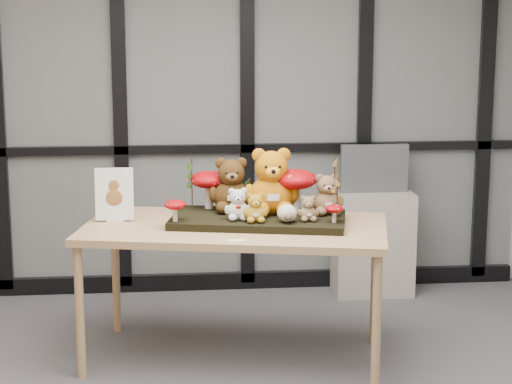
{
  "coord_description": "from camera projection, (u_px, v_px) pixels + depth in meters",
  "views": [
    {
      "loc": [
        -0.12,
        -4.1,
        2.08
      ],
      "look_at": [
        0.38,
        1.05,
        1.02
      ],
      "focal_mm": 65.0,
      "sensor_mm": 36.0,
      "label": 1
    }
  ],
  "objects": [
    {
      "name": "cabinet",
      "position": [
        373.0,
        243.0,
        6.69
      ],
      "size": [
        0.56,
        0.33,
        0.75
      ],
      "primitive_type": "cube",
      "color": "#A49C92",
      "rests_on": "floor"
    },
    {
      "name": "mushroom_back_left",
      "position": [
        209.0,
        188.0,
        5.58
      ],
      "size": [
        0.23,
        0.23,
        0.25
      ],
      "primitive_type": null,
      "color": "#8E0408",
      "rests_on": "diorama_tray"
    },
    {
      "name": "sprig_green_mid_left",
      "position": [
        220.0,
        185.0,
        5.57
      ],
      "size": [
        0.05,
        0.05,
        0.28
      ],
      "primitive_type": null,
      "color": "#123C0D",
      "rests_on": "diorama_tray"
    },
    {
      "name": "label_card",
      "position": [
        236.0,
        240.0,
        5.0
      ],
      "size": [
        0.1,
        0.03,
        0.0
      ],
      "primitive_type": "cube",
      "color": "white",
      "rests_on": "display_table"
    },
    {
      "name": "bear_beige_small",
      "position": [
        308.0,
        207.0,
        5.26
      ],
      "size": [
        0.14,
        0.14,
        0.16
      ],
      "primitive_type": null,
      "rotation": [
        0.0,
        0.0,
        -0.21
      ],
      "color": "olive",
      "rests_on": "diorama_tray"
    },
    {
      "name": "display_table",
      "position": [
        235.0,
        236.0,
        5.36
      ],
      "size": [
        1.88,
        1.21,
        0.82
      ],
      "rotation": [
        0.0,
        0.0,
        -0.21
      ],
      "color": "tan",
      "rests_on": "floor"
    },
    {
      "name": "sign_holder",
      "position": [
        114.0,
        197.0,
        5.42
      ],
      "size": [
        0.22,
        0.06,
        0.32
      ],
      "rotation": [
        0.0,
        0.0,
        -0.01
      ],
      "color": "silver",
      "rests_on": "display_table"
    },
    {
      "name": "mushroom_back_right",
      "position": [
        295.0,
        189.0,
        5.46
      ],
      "size": [
        0.26,
        0.26,
        0.28
      ],
      "primitive_type": null,
      "color": "#8E0408",
      "rests_on": "diorama_tray"
    },
    {
      "name": "plush_cream_hedgehog",
      "position": [
        287.0,
        212.0,
        5.23
      ],
      "size": [
        0.1,
        0.09,
        0.11
      ],
      "primitive_type": null,
      "rotation": [
        0.0,
        0.0,
        -0.21
      ],
      "color": "beige",
      "rests_on": "diorama_tray"
    },
    {
      "name": "sprig_dry_mid_right",
      "position": [
        337.0,
        198.0,
        5.29
      ],
      "size": [
        0.05,
        0.05,
        0.24
      ],
      "primitive_type": null,
      "color": "brown",
      "rests_on": "diorama_tray"
    },
    {
      "name": "sprig_green_far_left",
      "position": [
        192.0,
        184.0,
        5.53
      ],
      "size": [
        0.05,
        0.05,
        0.31
      ],
      "primitive_type": null,
      "color": "#123C0D",
      "rests_on": "diorama_tray"
    },
    {
      "name": "bear_pooh_yellow",
      "position": [
        271.0,
        178.0,
        5.42
      ],
      "size": [
        0.38,
        0.36,
        0.43
      ],
      "primitive_type": null,
      "rotation": [
        0.0,
        0.0,
        -0.21
      ],
      "color": "#C26F0B",
      "rests_on": "diorama_tray"
    },
    {
      "name": "bear_brown_medium",
      "position": [
        231.0,
        182.0,
        5.5
      ],
      "size": [
        0.31,
        0.3,
        0.35
      ],
      "primitive_type": null,
      "rotation": [
        0.0,
        0.0,
        -0.21
      ],
      "color": "#40280F",
      "rests_on": "diorama_tray"
    },
    {
      "name": "monitor",
      "position": [
        374.0,
        168.0,
        6.6
      ],
      "size": [
        0.49,
        0.05,
        0.34
      ],
      "color": "#505358",
      "rests_on": "cabinet"
    },
    {
      "name": "bear_tan_back",
      "position": [
        327.0,
        192.0,
        5.42
      ],
      "size": [
        0.23,
        0.22,
        0.26
      ],
      "primitive_type": null,
      "rotation": [
        0.0,
        0.0,
        -0.21
      ],
      "color": "brown",
      "rests_on": "diorama_tray"
    },
    {
      "name": "diorama_tray",
      "position": [
        258.0,
        220.0,
        5.39
      ],
      "size": [
        1.08,
        0.7,
        0.04
      ],
      "primitive_type": "cube",
      "rotation": [
        0.0,
        0.0,
        -0.21
      ],
      "color": "black",
      "rests_on": "display_table"
    },
    {
      "name": "mushroom_front_right",
      "position": [
        334.0,
        213.0,
        5.22
      ],
      "size": [
        0.1,
        0.1,
        0.11
      ],
      "primitive_type": null,
      "color": "#8E0408",
      "rests_on": "diorama_tray"
    },
    {
      "name": "sprig_dry_far_right",
      "position": [
        334.0,
        185.0,
        5.41
      ],
      "size": [
        0.05,
        0.05,
        0.35
      ],
      "primitive_type": null,
      "color": "brown",
      "rests_on": "diorama_tray"
    },
    {
      "name": "glass_partition",
      "position": [
        184.0,
        98.0,
        6.55
      ],
      "size": [
        4.9,
        0.06,
        2.78
      ],
      "color": "#2D383F",
      "rests_on": "floor"
    },
    {
      "name": "room_shell",
      "position": [
        194.0,
        94.0,
        4.09
      ],
      "size": [
        5.0,
        5.0,
        5.0
      ],
      "color": "beige",
      "rests_on": "floor"
    },
    {
      "name": "bear_white_bow",
      "position": [
        238.0,
        202.0,
        5.29
      ],
      "size": [
        0.18,
        0.17,
        0.2
      ],
      "primitive_type": null,
      "rotation": [
        0.0,
        0.0,
        -0.21
      ],
      "color": "silver",
      "rests_on": "diorama_tray"
    },
    {
      "name": "bear_small_yellow",
      "position": [
        255.0,
        206.0,
        5.23
      ],
      "size": [
        0.16,
        0.15,
        0.18
      ],
      "primitive_type": null,
      "rotation": [
        0.0,
        0.0,
        -0.21
      ],
      "color": "#B5831E",
      "rests_on": "diorama_tray"
    },
    {
      "name": "sprig_green_centre",
      "position": [
        250.0,
        194.0,
        5.57
      ],
      "size": [
        0.05,
        0.05,
        0.18
      ],
      "primitive_type": null,
      "color": "#123C0D",
      "rests_on": "diorama_tray"
    },
    {
      "name": "mushroom_front_left",
      "position": [
        175.0,
        209.0,
        5.25
      ],
      "size": [
        0.12,
        0.12,
        0.14
      ],
      "primitive_type": null,
      "color": "#8E0408",
      "rests_on": "diorama_tray"
    }
  ]
}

